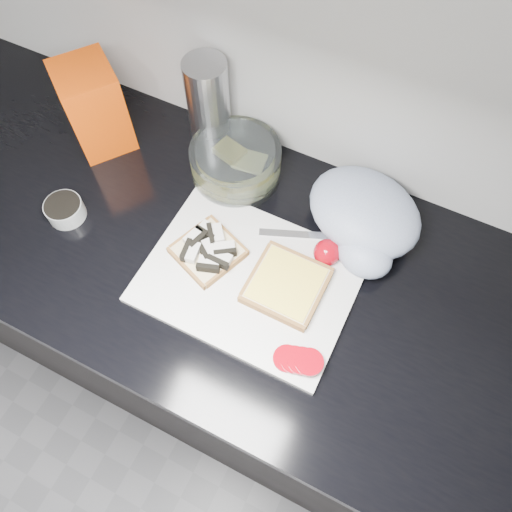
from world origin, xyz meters
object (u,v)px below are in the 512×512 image
Objects in this scene: steel_canister at (209,105)px; glass_bowl at (236,163)px; bread_bag at (94,107)px; cutting_board at (249,279)px.

glass_bowl is at bearing -33.65° from steel_canister.
steel_canister is (0.22, 0.11, 0.01)m from bread_bag.
bread_bag is (-0.32, -0.04, 0.06)m from glass_bowl.
cutting_board is 0.50m from bread_bag.
bread_bag is at bearing 158.97° from cutting_board.
glass_bowl is 0.32m from bread_bag.
steel_canister is at bearing 62.65° from bread_bag.
glass_bowl is 0.13m from steel_canister.
steel_canister is at bearing 146.35° from glass_bowl.
steel_canister reaches higher than glass_bowl.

